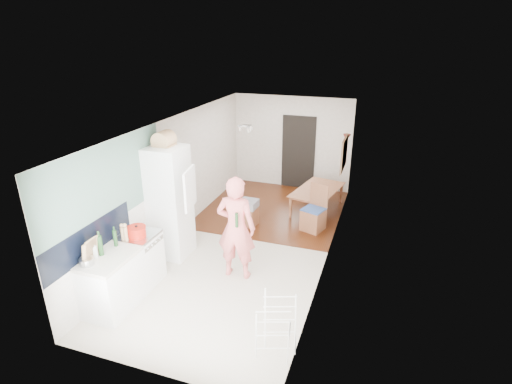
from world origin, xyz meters
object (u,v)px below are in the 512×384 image
Objects in this scene: dining_chair at (314,209)px; person at (236,219)px; drying_rack at (276,330)px; dining_table at (318,202)px; stool at (249,216)px.

person is at bearing -94.68° from dining_chair.
dining_chair reaches higher than drying_rack.
dining_table is 2.98× the size of stool.
person is 2.16m from stool.
person reaches higher than dining_table.
dining_chair is at bearing -163.38° from dining_table.
dining_table is 1.09m from dining_chair.
dining_table is at bearing -109.13° from person.
stool is at bearing 146.03° from dining_table.
dining_chair reaches higher than stool.
drying_rack is (1.65, -3.56, 0.21)m from stool.
drying_rack is at bearing -65.09° from stool.
drying_rack is at bearing -164.12° from dining_table.
dining_table is 1.83m from stool.
person is 1.65× the size of dining_table.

